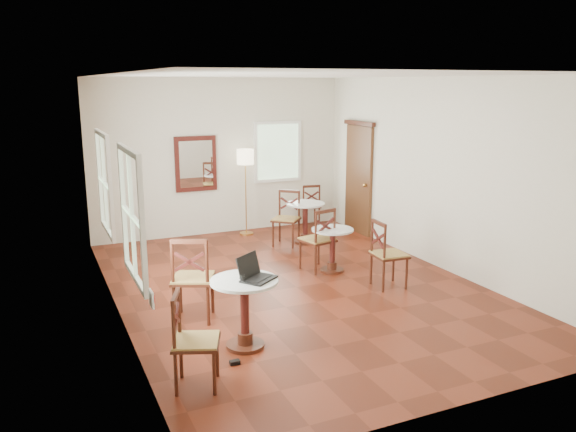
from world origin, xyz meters
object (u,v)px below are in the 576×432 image
Objects in this scene: cafe_table_back at (305,218)px; chair_near_b at (194,341)px; floor_lamp at (245,163)px; water_glass at (243,279)px; chair_back_a at (310,205)px; laptop at (254,273)px; chair_back_b at (287,218)px; mouse at (243,278)px; chair_mid_b at (388,254)px; cafe_table_mid at (332,245)px; cafe_table_near at (245,306)px; power_adapter at (235,362)px; navy_mug at (252,271)px; chair_mid_a at (318,239)px; chair_near_a at (193,278)px.

chair_near_b reaches higher than cafe_table_back.
floor_lamp is (2.49, 5.29, 0.94)m from chair_near_b.
chair_back_a is at bearing 56.55° from water_glass.
chair_near_b is 1.10m from laptop.
mouse is at bearing -78.33° from chair_back_b.
chair_mid_b is 1.11× the size of chair_back_a.
cafe_table_near is at bearing -137.80° from cafe_table_mid.
floor_lamp is at bearing 127.32° from cafe_table_back.
power_adapter is at bearing 120.18° from chair_mid_b.
mouse is at bearing 67.14° from chair_back_a.
cafe_table_mid is 6.11× the size of navy_mug.
navy_mug is at bearing 40.24° from cafe_table_near.
chair_mid_a is at bearing -84.13° from floor_lamp.
cafe_table_back is 0.75× the size of chair_mid_a.
chair_mid_b is at bearing -39.13° from chair_back_b.
cafe_table_near is at bearing -110.39° from floor_lamp.
cafe_table_back is 0.37m from chair_back_b.
chair_near_a is at bearing -119.15° from floor_lamp.
cafe_table_mid is 0.41× the size of floor_lamp.
mouse reaches higher than cafe_table_mid.
cafe_table_near is at bearing 64.37° from water_glass.
chair_back_b is 4.27m from mouse.
cafe_table_near is at bearing -29.18° from chair_near_b.
cafe_table_mid is at bearing -80.92° from floor_lamp.
chair_near_a is 10.24× the size of power_adapter.
cafe_table_near is at bearing 67.28° from chair_back_a.
cafe_table_back is at bearing -52.68° from floor_lamp.
laptop is (0.11, -0.03, 0.37)m from cafe_table_near.
chair_near_b is at bearing -116.51° from mouse.
chair_mid_b reaches higher than chair_back_a.
chair_near_a reaches higher than chair_mid_a.
mouse is at bearing -138.09° from cafe_table_mid.
chair_back_a is at bearing 56.27° from power_adapter.
cafe_table_back is at bearing -121.63° from chair_mid_a.
chair_back_b reaches higher than chair_near_b.
chair_near_b is 3.88m from chair_mid_a.
cafe_table_near is 0.80× the size of chair_mid_b.
navy_mug is (-1.61, -4.58, -0.57)m from floor_lamp.
navy_mug is at bearing -77.36° from chair_back_b.
cafe_table_mid is 2.91m from laptop.
chair_near_a is at bearing 6.70° from chair_near_b.
chair_mid_a is at bearing -23.59° from chair_near_b.
chair_back_a is 0.90× the size of chair_back_b.
chair_near_b reaches higher than power_adapter.
chair_near_a reaches higher than chair_near_b.
power_adapter is (-0.24, -0.36, -0.79)m from mouse.
cafe_table_back is at bearing 38.58° from chair_back_b.
laptop reaches higher than chair_mid_a.
chair_mid_b is at bearing 23.12° from water_glass.
floor_lamp is (-0.82, 3.67, 0.92)m from chair_mid_b.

